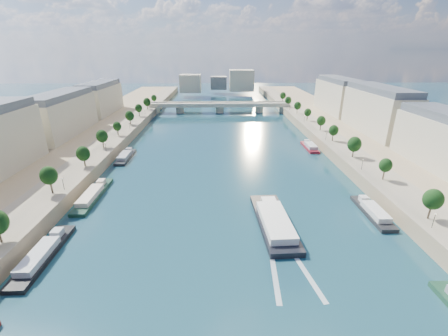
{
  "coord_description": "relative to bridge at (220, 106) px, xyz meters",
  "views": [
    {
      "loc": [
        -2.53,
        -19.41,
        47.78
      ],
      "look_at": [
        0.13,
        88.11,
        5.0
      ],
      "focal_mm": 24.0,
      "sensor_mm": 36.0,
      "label": 1
    }
  ],
  "objects": [
    {
      "name": "ground",
      "position": [
        0.0,
        -122.61,
        -5.08
      ],
      "size": [
        700.0,
        700.0,
        0.0
      ],
      "primitive_type": "plane",
      "color": "#0C2A36",
      "rests_on": "ground"
    },
    {
      "name": "quay_left",
      "position": [
        -72.0,
        -122.61,
        -2.58
      ],
      "size": [
        44.0,
        520.0,
        5.0
      ],
      "primitive_type": "cube",
      "color": "#9E8460",
      "rests_on": "ground"
    },
    {
      "name": "quay_right",
      "position": [
        72.0,
        -122.61,
        -2.58
      ],
      "size": [
        44.0,
        520.0,
        5.0
      ],
      "primitive_type": "cube",
      "color": "#9E8460",
      "rests_on": "ground"
    },
    {
      "name": "pave_left",
      "position": [
        -57.0,
        -122.61,
        -0.03
      ],
      "size": [
        14.0,
        520.0,
        0.1
      ],
      "primitive_type": "cube",
      "color": "gray",
      "rests_on": "quay_left"
    },
    {
      "name": "pave_right",
      "position": [
        57.0,
        -122.61,
        -0.03
      ],
      "size": [
        14.0,
        520.0,
        0.1
      ],
      "primitive_type": "cube",
      "color": "gray",
      "rests_on": "quay_right"
    },
    {
      "name": "trees_left",
      "position": [
        -55.0,
        -120.61,
        5.39
      ],
      "size": [
        4.8,
        268.8,
        8.26
      ],
      "color": "#382B1E",
      "rests_on": "ground"
    },
    {
      "name": "trees_right",
      "position": [
        55.0,
        -112.61,
        5.39
      ],
      "size": [
        4.8,
        268.8,
        8.26
      ],
      "color": "#382B1E",
      "rests_on": "ground"
    },
    {
      "name": "lamps_left",
      "position": [
        -52.5,
        -132.61,
        2.7
      ],
      "size": [
        0.36,
        200.36,
        4.28
      ],
      "color": "black",
      "rests_on": "ground"
    },
    {
      "name": "lamps_right",
      "position": [
        52.5,
        -117.61,
        2.7
      ],
      "size": [
        0.36,
        200.36,
        4.28
      ],
      "color": "black",
      "rests_on": "ground"
    },
    {
      "name": "buildings_left",
      "position": [
        -85.0,
        -110.61,
        11.37
      ],
      "size": [
        16.0,
        226.0,
        23.2
      ],
      "color": "#BEB392",
      "rests_on": "ground"
    },
    {
      "name": "buildings_right",
      "position": [
        85.0,
        -110.61,
        11.37
      ],
      "size": [
        16.0,
        226.0,
        23.2
      ],
      "color": "#BEB392",
      "rests_on": "ground"
    },
    {
      "name": "skyline",
      "position": [
        3.19,
        96.92,
        9.57
      ],
      "size": [
        79.0,
        42.0,
        22.0
      ],
      "color": "#BEB392",
      "rests_on": "ground"
    },
    {
      "name": "bridge",
      "position": [
        0.0,
        0.0,
        0.0
      ],
      "size": [
        112.0,
        12.0,
        8.15
      ],
      "color": "#C1B79E",
      "rests_on": "ground"
    },
    {
      "name": "tour_barge",
      "position": [
        13.85,
        -167.46,
        -3.84
      ],
      "size": [
        10.49,
        31.65,
        4.24
      ],
      "rotation": [
        0.0,
        0.0,
        0.05
      ],
      "color": "black",
      "rests_on": "ground"
    },
    {
      "name": "wake",
      "position": [
        13.85,
        -183.97,
        -5.06
      ],
      "size": [
        10.75,
        26.02,
        0.04
      ],
      "color": "silver",
      "rests_on": "ground"
    },
    {
      "name": "moored_barges_left",
      "position": [
        -45.5,
        -176.8,
        -4.24
      ],
      "size": [
        5.0,
        154.93,
        3.6
      ],
      "color": "#1A1938",
      "rests_on": "ground"
    },
    {
      "name": "moored_barges_right",
      "position": [
        45.5,
        -179.06,
        -4.24
      ],
      "size": [
        5.0,
        161.4,
        3.6
      ],
      "color": "black",
      "rests_on": "ground"
    }
  ]
}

